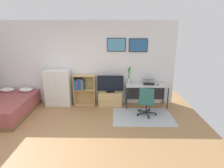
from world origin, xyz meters
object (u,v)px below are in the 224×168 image
at_px(office_chair, 147,101).
at_px(bamboo_vase, 129,76).
at_px(dresser, 58,88).
at_px(television, 110,84).
at_px(laptop, 149,82).
at_px(tv_stand, 110,98).
at_px(bookshelf, 83,88).
at_px(desk, 146,88).
at_px(computer_mouse, 158,85).
at_px(bed, 6,107).

height_order(office_chair, bamboo_vase, bamboo_vase).
distance_m(dresser, bamboo_vase, 2.33).
height_order(television, laptop, television).
height_order(dresser, office_chair, dresser).
bearing_deg(office_chair, tv_stand, 154.84).
xyz_separation_m(bookshelf, office_chair, (1.96, -0.86, -0.13)).
bearing_deg(desk, computer_mouse, -22.18).
bearing_deg(desk, laptop, 1.52).
xyz_separation_m(tv_stand, computer_mouse, (1.49, -0.14, 0.53)).
height_order(bed, desk, desk).
height_order(television, bamboo_vase, bamboo_vase).
relative_size(bookshelf, bamboo_vase, 1.89).
relative_size(bookshelf, television, 1.19).
distance_m(bed, television, 3.16).
distance_m(office_chair, bamboo_vase, 1.12).
distance_m(desk, laptop, 0.21).
relative_size(bed, television, 2.41).
bearing_deg(computer_mouse, bed, -171.83).
height_order(dresser, tv_stand, dresser).
xyz_separation_m(bed, computer_mouse, (4.51, 0.65, 0.51)).
xyz_separation_m(office_chair, laptop, (0.18, 0.80, 0.34)).
xyz_separation_m(desk, computer_mouse, (0.34, -0.14, 0.15)).
height_order(bed, television, television).
bearing_deg(laptop, desk, -176.50).
bearing_deg(office_chair, desk, 95.10).
bearing_deg(tv_stand, computer_mouse, -5.46).
xyz_separation_m(desk, bamboo_vase, (-0.55, 0.07, 0.38)).
height_order(dresser, bamboo_vase, bamboo_vase).
distance_m(tv_stand, office_chair, 1.34).
relative_size(bookshelf, office_chair, 1.16).
bearing_deg(bed, television, 12.91).
distance_m(computer_mouse, bamboo_vase, 0.94).
distance_m(laptop, bamboo_vase, 0.66).
height_order(tv_stand, laptop, laptop).
bearing_deg(laptop, bed, -167.53).
relative_size(tv_stand, desk, 0.57).
xyz_separation_m(dresser, office_chair, (2.74, -0.79, -0.13)).
relative_size(bookshelf, computer_mouse, 9.61).
relative_size(tv_stand, computer_mouse, 7.30).
distance_m(bed, bamboo_vase, 3.80).
bearing_deg(television, laptop, 0.90).
relative_size(television, office_chair, 0.97).
height_order(television, computer_mouse, television).
distance_m(television, desk, 1.16).
height_order(bookshelf, office_chair, bookshelf).
relative_size(office_chair, computer_mouse, 8.27).
xyz_separation_m(bookshelf, television, (0.91, -0.08, 0.15)).
xyz_separation_m(dresser, computer_mouse, (3.18, -0.13, 0.17)).
height_order(office_chair, computer_mouse, office_chair).
relative_size(desk, bamboo_vase, 2.50).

